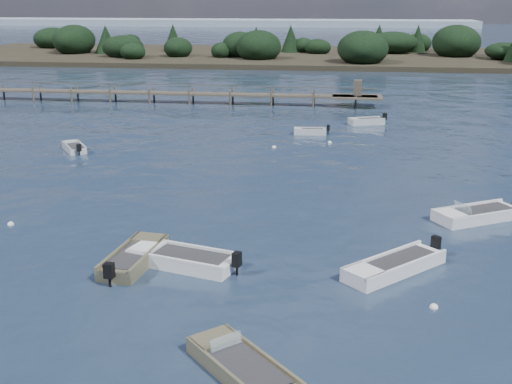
# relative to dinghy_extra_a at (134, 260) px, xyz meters

# --- Properties ---
(ground) EXTENTS (400.00, 400.00, 0.00)m
(ground) POSITION_rel_dinghy_extra_a_xyz_m (5.95, 53.63, -0.17)
(ground) COLOR #162335
(ground) RESTS_ON ground
(dinghy_extra_a) EXTENTS (1.95, 4.60, 1.26)m
(dinghy_extra_a) POSITION_rel_dinghy_extra_a_xyz_m (0.00, 0.00, 0.00)
(dinghy_extra_a) COLOR #6C6548
(dinghy_extra_a) RESTS_ON ground
(tender_far_grey_b) EXTENTS (3.43, 2.22, 1.16)m
(tender_far_grey_b) POSITION_rel_dinghy_extra_a_xyz_m (10.60, 32.28, -0.01)
(tender_far_grey_b) COLOR #A6ABAE
(tender_far_grey_b) RESTS_ON ground
(dinghy_mid_grey) EXTENTS (4.99, 2.89, 1.24)m
(dinghy_mid_grey) POSITION_rel_dinghy_extra_a_xyz_m (2.03, 0.13, -0.00)
(dinghy_mid_grey) COLOR silver
(dinghy_mid_grey) RESTS_ON ground
(tender_far_white) EXTENTS (2.92, 1.20, 0.99)m
(tender_far_white) POSITION_rel_dinghy_extra_a_xyz_m (5.92, 27.44, -0.03)
(tender_far_white) COLOR #A6ABAE
(tender_far_white) RESTS_ON ground
(dinghy_mid_white_b) EXTENTS (4.75, 3.74, 1.21)m
(dinghy_mid_white_b) POSITION_rel_dinghy_extra_a_xyz_m (15.34, 7.69, -0.01)
(dinghy_mid_white_b) COLOR silver
(dinghy_mid_white_b) RESTS_ON ground
(dinghy_extra_b) EXTENTS (4.41, 4.46, 1.17)m
(dinghy_extra_b) POSITION_rel_dinghy_extra_a_xyz_m (10.74, 0.59, -0.01)
(dinghy_extra_b) COLOR silver
(dinghy_extra_b) RESTS_ON ground
(dinghy_near_olive) EXTENTS (3.91, 4.06, 1.08)m
(dinghy_near_olive) POSITION_rel_dinghy_extra_a_xyz_m (5.73, -7.52, -0.03)
(dinghy_near_olive) COLOR #6C6548
(dinghy_near_olive) RESTS_ON ground
(tender_far_grey) EXTENTS (2.62, 3.05, 1.04)m
(tender_far_grey) POSITION_rel_dinghy_extra_a_xyz_m (-10.74, 19.28, -0.03)
(tender_far_grey) COLOR #A6ABAE
(tender_far_grey) RESTS_ON ground
(buoy_b) EXTENTS (0.32, 0.32, 0.32)m
(buoy_b) POSITION_rel_dinghy_extra_a_xyz_m (11.93, -2.43, -0.17)
(buoy_b) COLOR silver
(buoy_b) RESTS_ON ground
(buoy_c) EXTENTS (0.32, 0.32, 0.32)m
(buoy_c) POSITION_rel_dinghy_extra_a_xyz_m (-7.54, 3.83, -0.17)
(buoy_c) COLOR silver
(buoy_c) RESTS_ON ground
(buoy_e) EXTENTS (0.32, 0.32, 0.32)m
(buoy_e) POSITION_rel_dinghy_extra_a_xyz_m (7.59, 24.39, -0.17)
(buoy_e) COLOR silver
(buoy_e) RESTS_ON ground
(buoy_extra_a) EXTENTS (0.32, 0.32, 0.32)m
(buoy_extra_a) POSITION_rel_dinghy_extra_a_xyz_m (3.53, 22.25, -0.17)
(buoy_extra_a) COLOR silver
(buoy_extra_a) RESTS_ON ground
(jetty) EXTENTS (64.50, 3.20, 3.40)m
(jetty) POSITION_rel_dinghy_extra_a_xyz_m (-15.79, 41.63, 0.81)
(jetty) COLOR #4C4337
(jetty) RESTS_ON ground
(far_headland) EXTENTS (190.00, 40.00, 5.80)m
(far_headland) POSITION_rel_dinghy_extra_a_xyz_m (30.95, 93.63, 1.79)
(far_headland) COLOR black
(far_headland) RESTS_ON ground
(distant_haze) EXTENTS (280.00, 20.00, 2.40)m
(distant_haze) POSITION_rel_dinghy_extra_a_xyz_m (-84.05, 223.63, -0.17)
(distant_haze) COLOR gray
(distant_haze) RESTS_ON ground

